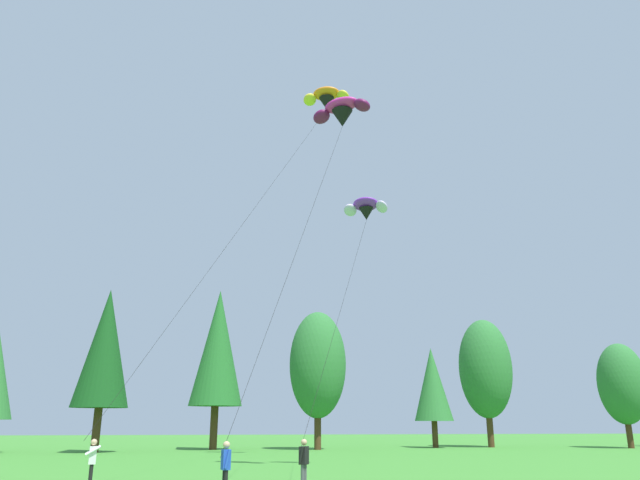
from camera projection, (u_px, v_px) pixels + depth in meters
treeline_tree_e at (105, 347)px, 48.59m from camera, size 4.44×4.44×12.92m
treeline_tree_f at (218, 347)px, 53.61m from camera, size 4.66×4.66×13.91m
treeline_tree_g at (318, 364)px, 53.07m from camera, size 5.00×5.00×11.87m
treeline_tree_h at (432, 384)px, 56.65m from camera, size 3.60×3.60×9.11m
treeline_tree_i at (485, 368)px, 58.11m from camera, size 5.05×5.05×12.02m
treeline_tree_j at (622, 384)px, 55.64m from camera, size 4.34×4.34×9.42m
kite_flyer_near at (92, 459)px, 21.16m from camera, size 0.64×0.67×1.69m
kite_flyer_mid at (226, 465)px, 18.65m from camera, size 0.32×0.59×1.69m
kite_flyer_far at (304, 460)px, 21.03m from camera, size 0.45×0.59×1.69m
parafoil_kite_high_orange at (326, 98)px, 44.40m from camera, size 13.03×16.64×24.61m
parafoil_kite_mid_magenta at (342, 112)px, 33.23m from camera, size 7.38×10.62×18.46m
parafoil_kite_far_purple at (366, 208)px, 33.71m from camera, size 5.93×9.66×13.32m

